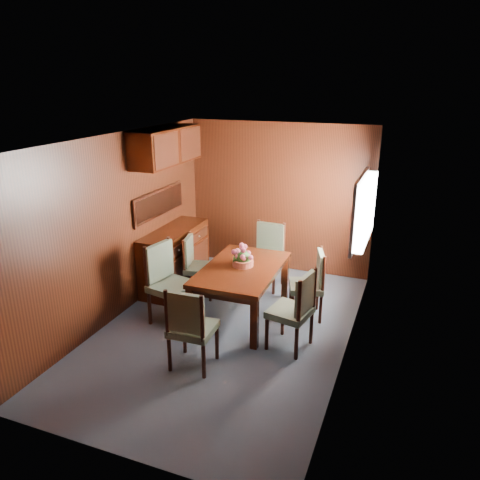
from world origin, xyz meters
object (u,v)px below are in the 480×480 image
at_px(dining_table, 242,274).
at_px(chair_head, 190,325).
at_px(flower_centerpiece, 243,256).
at_px(sideboard, 175,258).
at_px(chair_left_near, 167,278).
at_px(chair_right_near, 296,307).

xyz_separation_m(dining_table, chair_head, (-0.09, -1.32, -0.07)).
bearing_deg(flower_centerpiece, dining_table, -85.55).
bearing_deg(sideboard, chair_head, -57.21).
relative_size(chair_left_near, chair_head, 1.10).
relative_size(chair_right_near, flower_centerpiece, 3.32).
relative_size(chair_left_near, flower_centerpiece, 3.61).
bearing_deg(chair_right_near, chair_left_near, 98.97).
bearing_deg(sideboard, dining_table, -23.40).
bearing_deg(sideboard, chair_left_near, -66.29).
xyz_separation_m(chair_right_near, chair_head, (-0.96, -0.81, -0.00)).
relative_size(sideboard, chair_left_near, 1.31).
distance_m(chair_left_near, flower_centerpiece, 1.03).
height_order(sideboard, flower_centerpiece, flower_centerpiece).
bearing_deg(dining_table, chair_left_near, -153.74).
bearing_deg(chair_head, chair_right_near, 37.72).
xyz_separation_m(sideboard, chair_right_near, (2.18, -1.08, 0.10)).
distance_m(chair_left_near, chair_head, 1.17).
bearing_deg(sideboard, flower_centerpiece, -21.46).
relative_size(dining_table, chair_right_near, 1.55).
height_order(sideboard, dining_table, sideboard).
distance_m(sideboard, chair_head, 2.25).
distance_m(sideboard, chair_left_near, 1.11).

